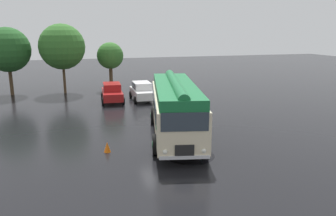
{
  "coord_description": "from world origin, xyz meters",
  "views": [
    {
      "loc": [
        -5.0,
        -17.95,
        6.28
      ],
      "look_at": [
        0.88,
        1.85,
        1.4
      ],
      "focal_mm": 35.0,
      "sensor_mm": 36.0,
      "label": 1
    }
  ],
  "objects": [
    {
      "name": "car_near_left",
      "position": [
        -1.55,
        11.47,
        0.85
      ],
      "size": [
        2.17,
        4.3,
        1.66
      ],
      "color": "maroon",
      "rests_on": "ground"
    },
    {
      "name": "tree_centre",
      "position": [
        -0.94,
        17.72,
        3.67
      ],
      "size": [
        2.82,
        2.82,
        5.11
      ],
      "color": "#4C3823",
      "rests_on": "ground"
    },
    {
      "name": "traffic_cone",
      "position": [
        -3.43,
        -1.33,
        0.28
      ],
      "size": [
        0.36,
        0.36,
        0.55
      ],
      "primitive_type": "cone",
      "color": "orange",
      "rests_on": "ground"
    },
    {
      "name": "puddle_patch",
      "position": [
        0.61,
        -3.04,
        0.0
      ],
      "size": [
        2.54,
        2.54,
        0.01
      ],
      "primitive_type": "cylinder",
      "color": "black",
      "rests_on": "ground"
    },
    {
      "name": "car_mid_left",
      "position": [
        1.2,
        11.36,
        0.85
      ],
      "size": [
        2.03,
        4.23,
        1.66
      ],
      "color": "silver",
      "rests_on": "ground"
    },
    {
      "name": "ground_plane",
      "position": [
        0.0,
        0.0,
        0.0
      ],
      "size": [
        120.0,
        120.0,
        0.0
      ],
      "primitive_type": "plane",
      "color": "black"
    },
    {
      "name": "tree_left_of_centre",
      "position": [
        -5.71,
        17.11,
        4.77
      ],
      "size": [
        4.56,
        4.56,
        7.01
      ],
      "color": "#4C3823",
      "rests_on": "ground"
    },
    {
      "name": "vintage_bus",
      "position": [
        0.88,
        0.33,
        1.89
      ],
      "size": [
        4.64,
        10.38,
        3.49
      ],
      "color": "beige",
      "rests_on": "ground"
    },
    {
      "name": "tree_far_left",
      "position": [
        -10.81,
        17.55,
        4.53
      ],
      "size": [
        4.37,
        4.37,
        6.67
      ],
      "color": "#4C3823",
      "rests_on": "ground"
    }
  ]
}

